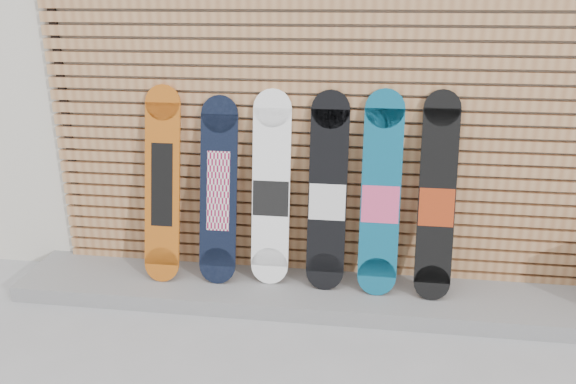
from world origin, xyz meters
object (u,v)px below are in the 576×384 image
snowboard_3 (328,193)px  snowboard_4 (381,195)px  snowboard_0 (162,185)px  snowboard_2 (271,190)px  snowboard_5 (437,198)px  snowboard_1 (219,191)px

snowboard_3 → snowboard_4: 0.39m
snowboard_0 → snowboard_2: (0.84, 0.04, -0.02)m
snowboard_3 → snowboard_0: bearing=-179.2°
snowboard_5 → snowboard_1: bearing=179.3°
snowboard_1 → snowboard_2: size_ratio=0.96×
snowboard_1 → snowboard_5: snowboard_5 is taller
snowboard_0 → snowboard_4: (1.65, 0.00, -0.01)m
snowboard_2 → snowboard_3: snowboard_3 is taller
snowboard_1 → snowboard_4: snowboard_4 is taller
snowboard_2 → snowboard_4: snowboard_4 is taller
snowboard_3 → snowboard_5: size_ratio=0.99×
snowboard_1 → snowboard_5: (1.62, -0.02, 0.03)m
snowboard_4 → snowboard_5: 0.40m
snowboard_2 → snowboard_5: 1.22m
snowboard_0 → snowboard_5: snowboard_5 is taller
snowboard_1 → snowboard_3: size_ratio=0.96×
snowboard_0 → snowboard_4: size_ratio=1.00×
snowboard_3 → snowboard_4: snowboard_4 is taller
snowboard_3 → snowboard_5: (0.79, -0.02, 0.01)m
snowboard_3 → snowboard_2: bearing=177.4°
snowboard_0 → snowboard_5: 2.05m
snowboard_5 → snowboard_3: bearing=178.2°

